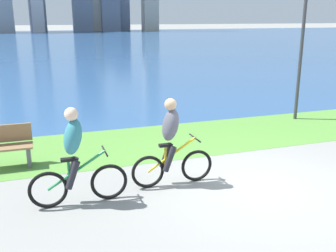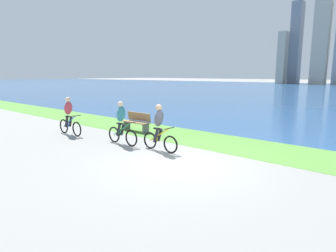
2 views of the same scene
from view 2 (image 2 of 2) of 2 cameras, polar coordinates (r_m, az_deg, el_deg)
ground_plane at (r=8.80m, az=2.75°, el=-7.53°), size 300.00×300.00×0.00m
grass_strip_bayside at (r=11.44m, az=12.74°, el=-3.55°), size 120.00×2.82×0.01m
cyclist_lead at (r=10.04m, az=-1.78°, el=-0.37°), size 1.60×0.52×1.67m
cyclist_trailing at (r=11.13m, az=-9.27°, el=0.57°), size 1.65×0.52×1.68m
cyclist_distant_rear at (r=13.49m, az=-19.15°, el=1.84°), size 1.73×0.52×1.70m
bench_near_path at (r=13.68m, az=-6.23°, el=0.81°), size 1.50×0.47×0.90m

